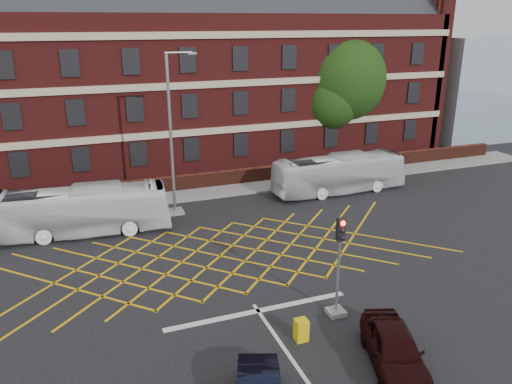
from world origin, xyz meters
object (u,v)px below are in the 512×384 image
object	(u,v)px
bus_right	(339,174)
street_lamp	(173,160)
car_maroon	(394,349)
deciduous_tree	(341,85)
utility_cabinet	(301,330)
bus_left	(80,211)
traffic_light_near	(338,276)

from	to	relation	value
bus_right	street_lamp	size ratio (longest dim) A/B	0.98
car_maroon	deciduous_tree	distance (m)	29.67
street_lamp	utility_cabinet	size ratio (longest dim) A/B	11.16
car_maroon	street_lamp	xyz separation A→B (m)	(-4.00, 17.25, 2.73)
bus_left	street_lamp	distance (m)	6.15
deciduous_tree	utility_cabinet	bearing A→B (deg)	-122.21
bus_right	car_maroon	size ratio (longest dim) A/B	2.25
bus_right	bus_left	bearing A→B (deg)	93.45
bus_right	deciduous_tree	world-z (taller)	deciduous_tree
car_maroon	deciduous_tree	world-z (taller)	deciduous_tree
car_maroon	bus_left	bearing A→B (deg)	140.33
deciduous_tree	street_lamp	xyz separation A→B (m)	(-16.62, -9.04, -2.76)
deciduous_tree	traffic_light_near	size ratio (longest dim) A/B	2.47
bus_right	deciduous_tree	bearing A→B (deg)	-29.65
bus_left	utility_cabinet	world-z (taller)	bus_left
traffic_light_near	street_lamp	world-z (taller)	street_lamp
traffic_light_near	car_maroon	bearing A→B (deg)	-86.03
bus_left	deciduous_tree	size ratio (longest dim) A/B	0.94
bus_right	traffic_light_near	xyz separation A→B (m)	(-7.85, -13.63, 0.43)
traffic_light_near	street_lamp	xyz separation A→B (m)	(-3.75, 13.66, 1.69)
bus_left	utility_cabinet	size ratio (longest dim) A/B	11.26
bus_left	street_lamp	world-z (taller)	street_lamp
car_maroon	traffic_light_near	size ratio (longest dim) A/B	1.00
utility_cabinet	street_lamp	bearing A→B (deg)	96.36
traffic_light_near	street_lamp	bearing A→B (deg)	105.35
street_lamp	utility_cabinet	bearing A→B (deg)	-83.64
bus_left	deciduous_tree	distance (m)	25.01
bus_left	car_maroon	size ratio (longest dim) A/B	2.32
bus_left	utility_cabinet	xyz separation A→B (m)	(7.29, -13.45, -0.94)
bus_left	car_maroon	xyz separation A→B (m)	(9.65, -15.97, -0.65)
bus_right	car_maroon	world-z (taller)	bus_right
bus_right	traffic_light_near	world-z (taller)	traffic_light_near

